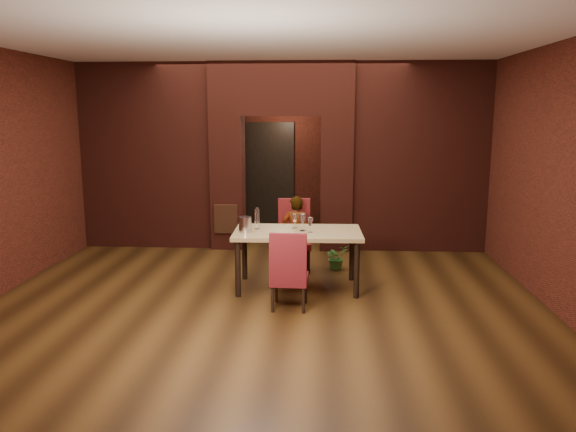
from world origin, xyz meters
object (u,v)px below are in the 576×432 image
at_px(water_bottle, 257,218).
at_px(chair_near, 290,269).
at_px(wine_glass_c, 310,225).
at_px(person_seated, 296,234).
at_px(wine_glass_b, 303,222).
at_px(wine_glass_a, 295,221).
at_px(wine_bucket, 245,225).
at_px(potted_plant, 336,257).
at_px(chair_far, 294,236).
at_px(dining_table, 298,260).

bearing_deg(water_bottle, chair_near, -60.77).
relative_size(chair_near, wine_glass_c, 4.84).
distance_m(person_seated, water_bottle, 0.95).
xyz_separation_m(wine_glass_b, water_bottle, (-0.62, 0.10, 0.03)).
bearing_deg(person_seated, wine_glass_c, 108.81).
height_order(person_seated, water_bottle, person_seated).
bearing_deg(wine_glass_c, wine_glass_a, 130.02).
xyz_separation_m(wine_glass_a, wine_bucket, (-0.64, -0.30, 0.01)).
bearing_deg(potted_plant, chair_far, -173.65).
height_order(wine_bucket, potted_plant, wine_bucket).
height_order(person_seated, wine_glass_c, person_seated).
xyz_separation_m(chair_far, chair_near, (0.03, -1.66, -0.05)).
bearing_deg(wine_bucket, person_seated, 56.89).
xyz_separation_m(dining_table, water_bottle, (-0.56, 0.10, 0.55)).
height_order(wine_bucket, water_bottle, water_bottle).
relative_size(dining_table, wine_glass_b, 7.38).
xyz_separation_m(person_seated, potted_plant, (0.61, 0.12, -0.38)).
height_order(water_bottle, potted_plant, water_bottle).
xyz_separation_m(wine_bucket, water_bottle, (0.13, 0.23, 0.04)).
distance_m(chair_near, wine_glass_b, 0.90).
xyz_separation_m(dining_table, wine_glass_c, (0.17, -0.10, 0.50)).
xyz_separation_m(wine_glass_a, wine_glass_c, (0.22, -0.26, 0.00)).
bearing_deg(wine_glass_b, dining_table, 177.44).
bearing_deg(dining_table, wine_bucket, -170.37).
bearing_deg(wine_glass_b, wine_glass_c, -41.46).
bearing_deg(dining_table, wine_glass_c, -30.95).
height_order(dining_table, chair_far, chair_far).
relative_size(wine_glass_b, wine_glass_c, 1.15).
bearing_deg(person_seated, water_bottle, 60.34).
distance_m(dining_table, wine_bucket, 0.86).
bearing_deg(water_bottle, dining_table, -9.77).
xyz_separation_m(dining_table, wine_glass_a, (-0.05, 0.16, 0.50)).
distance_m(chair_near, person_seated, 1.62).
height_order(wine_glass_c, water_bottle, water_bottle).
bearing_deg(wine_glass_a, wine_bucket, -154.73).
bearing_deg(chair_near, wine_glass_b, -97.14).
relative_size(person_seated, wine_glass_a, 5.80).
bearing_deg(wine_glass_a, dining_table, -73.66).
xyz_separation_m(person_seated, wine_bucket, (-0.63, -0.96, 0.33)).
xyz_separation_m(dining_table, chair_near, (-0.06, -0.79, 0.09)).
bearing_deg(potted_plant, water_bottle, -142.55).
xyz_separation_m(chair_near, wine_glass_b, (0.13, 0.79, 0.43)).
relative_size(wine_glass_c, potted_plant, 0.52).
bearing_deg(person_seated, wine_bucket, 61.47).
bearing_deg(water_bottle, wine_bucket, -119.41).
distance_m(dining_table, wine_glass_b, 0.52).
relative_size(person_seated, potted_plant, 3.00).
xyz_separation_m(chair_far, wine_glass_b, (0.15, -0.88, 0.38)).
xyz_separation_m(dining_table, wine_bucket, (-0.69, -0.14, 0.50)).
bearing_deg(water_bottle, chair_far, 58.90).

